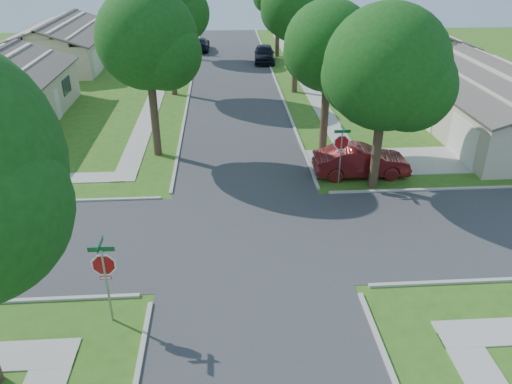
{
  "coord_description": "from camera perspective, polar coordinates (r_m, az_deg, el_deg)",
  "views": [
    {
      "loc": [
        -0.93,
        -17.39,
        11.05
      ],
      "look_at": [
        0.31,
        0.87,
        1.6
      ],
      "focal_mm": 35.0,
      "sensor_mm": 36.0,
      "label": 1
    }
  ],
  "objects": [
    {
      "name": "tree_ne_corner",
      "position": [
        23.43,
        14.75,
        12.98
      ],
      "size": [
        5.8,
        5.6,
        8.66
      ],
      "color": "#38281C",
      "rests_on": "ground"
    },
    {
      "name": "house_ne_near",
      "position": [
        34.39,
        26.1,
        8.44
      ],
      "size": [
        8.42,
        13.6,
        4.23
      ],
      "color": "#C3B29A",
      "rests_on": "ground"
    },
    {
      "name": "house_nw_far",
      "position": [
        52.5,
        -21.24,
        15.1
      ],
      "size": [
        8.42,
        13.6,
        4.23
      ],
      "color": "#C3B29A",
      "rests_on": "ground"
    },
    {
      "name": "house_ne_far",
      "position": [
        50.28,
        16.47,
        15.33
      ],
      "size": [
        8.42,
        13.6,
        4.23
      ],
      "color": "#C3B29A",
      "rests_on": "ground"
    },
    {
      "name": "stop_sign_ne",
      "position": [
        24.51,
        9.73,
        5.32
      ],
      "size": [
        1.05,
        0.8,
        2.98
      ],
      "color": "gray",
      "rests_on": "ground"
    },
    {
      "name": "stop_sign_sw",
      "position": [
        16.02,
        -16.95,
        -8.34
      ],
      "size": [
        1.05,
        0.8,
        2.98
      ],
      "color": "gray",
      "rests_on": "ground"
    },
    {
      "name": "car_curb_west",
      "position": [
        55.91,
        -6.4,
        16.46
      ],
      "size": [
        1.96,
        4.65,
        1.34
      ],
      "primitive_type": "imported",
      "rotation": [
        0.0,
        0.0,
        3.12
      ],
      "color": "black",
      "rests_on": "ground"
    },
    {
      "name": "driveway",
      "position": [
        28.27,
        14.69,
        3.43
      ],
      "size": [
        8.8,
        3.6,
        0.05
      ],
      "primitive_type": "cube",
      "color": "#9E9B91",
      "rests_on": "ground"
    },
    {
      "name": "tree_w_near",
      "position": [
        27.11,
        -12.18,
        16.25
      ],
      "size": [
        5.38,
        5.2,
        8.97
      ],
      "color": "#38281C",
      "rests_on": "ground"
    },
    {
      "name": "tree_w_mid",
      "position": [
        38.84,
        -9.95,
        20.2
      ],
      "size": [
        5.8,
        5.6,
        9.56
      ],
      "color": "#38281C",
      "rests_on": "ground"
    },
    {
      "name": "tree_e_mid",
      "position": [
        39.11,
        4.81,
        20.18
      ],
      "size": [
        5.59,
        5.4,
        9.21
      ],
      "color": "#38281C",
      "rests_on": "ground"
    },
    {
      "name": "sidewalk_ne",
      "position": [
        45.31,
        5.31,
        13.12
      ],
      "size": [
        1.2,
        40.0,
        0.04
      ],
      "primitive_type": "cube",
      "color": "#9E9B91",
      "rests_on": "ground"
    },
    {
      "name": "ground",
      "position": [
        20.62,
        -0.69,
        -5.09
      ],
      "size": [
        100.0,
        100.0,
        0.0
      ],
      "primitive_type": "plane",
      "color": "#325D19",
      "rests_on": "ground"
    },
    {
      "name": "tree_e_near",
      "position": [
        27.53,
        8.43,
        15.71
      ],
      "size": [
        4.97,
        4.8,
        8.28
      ],
      "color": "#38281C",
      "rests_on": "ground"
    },
    {
      "name": "sidewalk_nw",
      "position": [
        45.06,
        -10.6,
        12.7
      ],
      "size": [
        1.2,
        40.0,
        0.04
      ],
      "primitive_type": "cube",
      "color": "#9E9B91",
      "rests_on": "ground"
    },
    {
      "name": "tree_w_far",
      "position": [
        51.82,
        -8.53,
        20.9
      ],
      "size": [
        4.76,
        4.6,
        8.04
      ],
      "color": "#38281C",
      "rests_on": "ground"
    },
    {
      "name": "road_ns",
      "position": [
        20.62,
        -0.69,
        -5.08
      ],
      "size": [
        7.0,
        100.0,
        0.02
      ],
      "primitive_type": "cube",
      "color": "#333335",
      "rests_on": "ground"
    },
    {
      "name": "car_curb_east",
      "position": [
        50.12,
        0.97,
        15.54
      ],
      "size": [
        2.22,
        4.92,
        1.64
      ],
      "primitive_type": "imported",
      "rotation": [
        0.0,
        0.0,
        -0.06
      ],
      "color": "black",
      "rests_on": "ground"
    },
    {
      "name": "car_driveway",
      "position": [
        26.02,
        11.93,
        3.48
      ],
      "size": [
        4.83,
        1.69,
        1.59
      ],
      "primitive_type": "imported",
      "rotation": [
        0.0,
        0.0,
        1.57
      ],
      "color": "#581213",
      "rests_on": "ground"
    }
  ]
}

